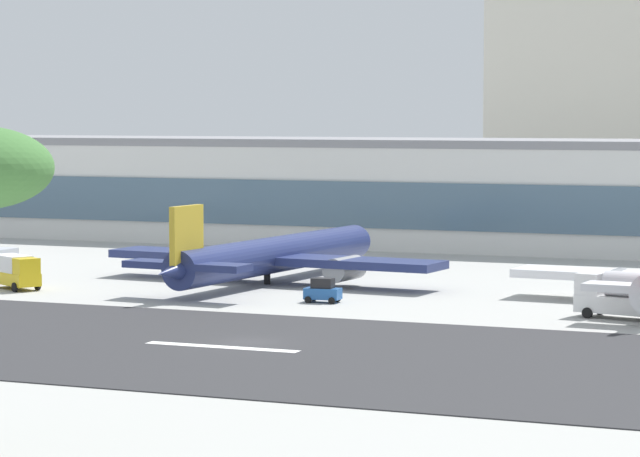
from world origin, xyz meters
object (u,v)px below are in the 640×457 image
object	(u,v)px
terminal_building	(430,192)
airliner_gold_tail_gate_1	(268,257)
service_baggage_tug_2	(323,291)
service_box_truck_0	(16,271)
service_fuel_truck_1	(627,295)

from	to	relation	value
terminal_building	airliner_gold_tail_gate_1	size ratio (longest dim) A/B	3.63
terminal_building	airliner_gold_tail_gate_1	bearing A→B (deg)	-91.06
terminal_building	service_baggage_tug_2	size ratio (longest dim) A/B	45.57
service_box_truck_0	service_baggage_tug_2	world-z (taller)	service_box_truck_0
terminal_building	airliner_gold_tail_gate_1	distance (m)	48.66
airliner_gold_tail_gate_1	service_fuel_truck_1	world-z (taller)	airliner_gold_tail_gate_1
service_baggage_tug_2	service_box_truck_0	bearing A→B (deg)	179.36
airliner_gold_tail_gate_1	terminal_building	bearing A→B (deg)	3.82
service_box_truck_0	service_fuel_truck_1	bearing A→B (deg)	30.31
airliner_gold_tail_gate_1	service_baggage_tug_2	xyz separation A→B (m)	(10.65, -11.73, -1.70)
service_fuel_truck_1	service_baggage_tug_2	world-z (taller)	service_fuel_truck_1
airliner_gold_tail_gate_1	service_baggage_tug_2	world-z (taller)	airliner_gold_tail_gate_1
terminal_building	service_box_truck_0	bearing A→B (deg)	-109.27
terminal_building	service_fuel_truck_1	world-z (taller)	terminal_building
service_box_truck_0	service_fuel_truck_1	world-z (taller)	service_fuel_truck_1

